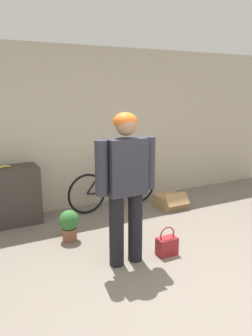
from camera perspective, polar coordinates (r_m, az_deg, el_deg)
ground_plane at (r=3.34m, az=11.55°, el=-21.95°), size 14.00×14.00×0.00m
wall_back at (r=5.40m, az=-7.87°, el=6.69°), size 8.00×0.07×2.60m
side_shelf at (r=5.04m, az=-20.25°, el=-4.71°), size 0.95×0.44×0.85m
person at (r=3.53m, az=-0.01°, el=-1.98°), size 0.71×0.25×1.70m
bicycle at (r=5.42m, az=-2.05°, el=-3.39°), size 1.65×0.46×0.72m
handbag at (r=4.04m, az=7.14°, el=-13.22°), size 0.24×0.15×0.36m
cardboard_box at (r=5.58m, az=7.71°, el=-5.71°), size 0.44×0.48×0.28m
potted_plant at (r=4.37m, az=-9.88°, el=-9.52°), size 0.26×0.26×0.41m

